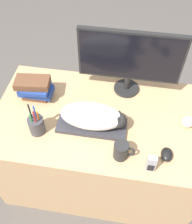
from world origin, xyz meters
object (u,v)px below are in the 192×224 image
(cat, at_px, (94,116))
(computer_mouse, at_px, (167,154))
(book_stack, at_px, (35,88))
(coffee_mug, at_px, (122,151))
(pen_cup, at_px, (37,125))
(keyboard, at_px, (92,126))
(monitor, at_px, (130,59))
(baseball, at_px, (188,122))
(phone, at_px, (151,164))

(cat, height_order, computer_mouse, cat)
(computer_mouse, relative_size, book_stack, 0.38)
(coffee_mug, bearing_deg, pen_cup, 169.92)
(cat, distance_m, coffee_mug, 0.25)
(book_stack, bearing_deg, keyboard, -24.87)
(computer_mouse, height_order, pen_cup, pen_cup)
(cat, bearing_deg, pen_cup, -165.76)
(cat, relative_size, pen_cup, 1.69)
(monitor, xyz_separation_m, book_stack, (-0.56, -0.16, -0.18))
(keyboard, height_order, baseball, baseball)
(keyboard, height_order, phone, phone)
(keyboard, height_order, monitor, monitor)
(keyboard, bearing_deg, cat, -0.00)
(keyboard, relative_size, cat, 1.08)
(baseball, height_order, book_stack, book_stack)
(computer_mouse, distance_m, coffee_mug, 0.25)
(computer_mouse, xyz_separation_m, pen_cup, (-0.73, 0.05, 0.04))
(keyboard, bearing_deg, phone, -32.76)
(computer_mouse, distance_m, book_stack, 0.88)
(keyboard, relative_size, coffee_mug, 3.48)
(pen_cup, bearing_deg, cat, 14.24)
(cat, relative_size, computer_mouse, 4.30)
(coffee_mug, xyz_separation_m, baseball, (0.36, 0.27, -0.02))
(monitor, xyz_separation_m, baseball, (0.38, -0.24, -0.22))
(keyboard, bearing_deg, computer_mouse, -17.06)
(cat, xyz_separation_m, pen_cup, (-0.31, -0.08, -0.04))
(phone, bearing_deg, book_stack, 151.29)
(coffee_mug, bearing_deg, phone, -19.25)
(baseball, distance_m, phone, 0.38)
(keyboard, xyz_separation_m, pen_cup, (-0.30, -0.08, 0.05))
(cat, distance_m, book_stack, 0.44)
(computer_mouse, height_order, book_stack, book_stack)
(cat, bearing_deg, coffee_mug, -43.59)
(coffee_mug, bearing_deg, cat, 136.41)
(computer_mouse, relative_size, coffee_mug, 0.75)
(baseball, bearing_deg, phone, -122.43)
(computer_mouse, bearing_deg, monitor, 118.43)
(cat, xyz_separation_m, coffee_mug, (0.18, -0.17, -0.05))
(cat, height_order, book_stack, cat)
(cat, height_order, pen_cup, pen_cup)
(keyboard, relative_size, pen_cup, 1.83)
(keyboard, bearing_deg, coffee_mug, -41.57)
(book_stack, bearing_deg, monitor, 15.79)
(baseball, relative_size, phone, 0.62)
(monitor, xyz_separation_m, coffee_mug, (0.02, -0.51, -0.20))
(cat, relative_size, monitor, 0.60)
(coffee_mug, xyz_separation_m, book_stack, (-0.58, 0.35, 0.02))
(keyboard, height_order, cat, cat)
(cat, distance_m, monitor, 0.41)
(pen_cup, bearing_deg, coffee_mug, -10.08)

